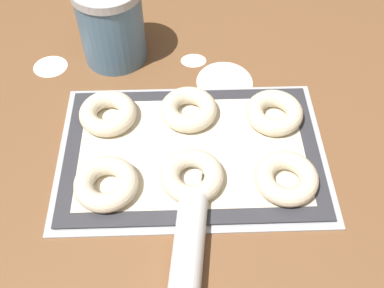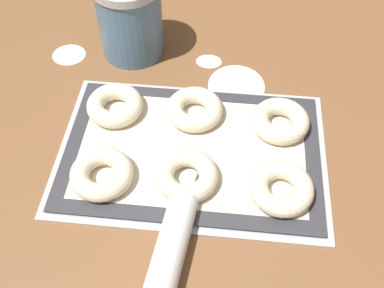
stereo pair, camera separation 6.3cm
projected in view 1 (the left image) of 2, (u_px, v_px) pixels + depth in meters
name	position (u px, v px, depth m)	size (l,w,h in m)	color
ground_plane	(202.00, 145.00, 0.80)	(2.80, 2.80, 0.00)	brown
baking_tray	(192.00, 152.00, 0.79)	(0.47, 0.31, 0.01)	#B2B5BA
baking_mat	(192.00, 150.00, 0.78)	(0.44, 0.29, 0.00)	#333338
bagel_front_left	(106.00, 184.00, 0.72)	(0.10, 0.10, 0.03)	beige
bagel_front_center	(192.00, 176.00, 0.73)	(0.10, 0.10, 0.03)	beige
bagel_front_right	(286.00, 178.00, 0.72)	(0.10, 0.10, 0.03)	beige
bagel_back_left	(108.00, 113.00, 0.81)	(0.10, 0.10, 0.03)	beige
bagel_back_center	(189.00, 109.00, 0.82)	(0.10, 0.10, 0.03)	beige
bagel_back_right	(274.00, 113.00, 0.81)	(0.10, 0.10, 0.03)	beige
flour_canister	(111.00, 23.00, 0.88)	(0.13, 0.13, 0.16)	slate
flour_patch_near	(194.00, 60.00, 0.94)	(0.05, 0.04, 0.00)	white
flour_patch_far	(50.00, 66.00, 0.93)	(0.07, 0.07, 0.00)	white
flour_patch_side	(225.00, 81.00, 0.90)	(0.11, 0.12, 0.00)	white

